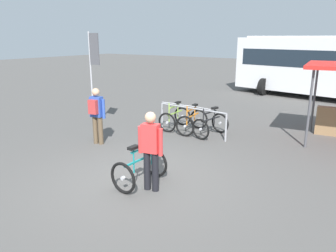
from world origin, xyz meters
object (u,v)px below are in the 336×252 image
Objects in this scene: featured_bicycle at (144,161)px; person_with_featured_bike at (151,148)px; racked_bike_black at (211,125)px; pedestrian_with_backpack at (97,113)px; racked_bike_lime at (175,118)px; racked_bike_orange at (192,121)px; banner_flag at (93,62)px.

person_with_featured_bike is (0.34, -0.19, 0.42)m from featured_bicycle.
racked_bike_black is 3.52m from pedestrian_with_backpack.
racked_bike_lime is 4.31m from featured_bicycle.
banner_flag reaches higher than racked_bike_orange.
racked_bike_lime is at bearing 32.77° from banner_flag.
banner_flag reaches higher than pedestrian_with_backpack.
pedestrian_with_backpack reaches higher than racked_bike_lime.
racked_bike_lime is 0.94× the size of racked_bike_black.
racked_bike_lime is at bearing 175.98° from racked_bike_black.
racked_bike_black is at bearing -4.03° from racked_bike_orange.
pedestrian_with_backpack is (-1.68, -2.58, 0.57)m from racked_bike_orange.
pedestrian_with_backpack reaches higher than racked_bike_orange.
racked_bike_black is 4.32m from banner_flag.
racked_bike_orange and racked_bike_black have the same top height.
person_with_featured_bike is at bearing -71.01° from racked_bike_orange.
racked_bike_lime is 0.93× the size of featured_bicycle.
featured_bicycle is 0.74× the size of person_with_featured_bike.
racked_bike_black is 0.99× the size of featured_bicycle.
racked_bike_orange is (0.70, -0.05, 0.00)m from racked_bike_lime.
person_with_featured_bike is at bearing -25.89° from pedestrian_with_backpack.
person_with_featured_bike is (2.10, -4.12, 0.54)m from racked_bike_lime.
featured_bicycle is at bearing 150.70° from person_with_featured_bike.
banner_flag is at bearing -154.59° from racked_bike_orange.
racked_bike_black is at bearing 99.93° from person_with_featured_bike.
person_with_featured_bike is 0.51× the size of banner_flag.
pedestrian_with_backpack is (-0.98, -2.63, 0.57)m from racked_bike_lime.
racked_bike_lime is 4.66m from person_with_featured_bike.
banner_flag is (-2.96, -1.40, 1.86)m from racked_bike_orange.
racked_bike_black is (1.40, -0.10, 0.00)m from racked_bike_lime.
featured_bicycle is 0.38× the size of banner_flag.
person_with_featured_bike reaches higher than featured_bicycle.
racked_bike_black is at bearing -4.02° from racked_bike_lime.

